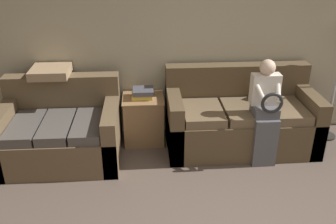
% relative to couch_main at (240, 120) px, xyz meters
% --- Properties ---
extents(wall_back, '(7.03, 0.06, 2.55)m').
position_rel_couch_main_xyz_m(wall_back, '(-0.29, 0.48, 0.93)').
color(wall_back, '#BCB293').
rests_on(wall_back, ground_plane).
extents(couch_main, '(1.81, 0.89, 0.97)m').
position_rel_couch_main_xyz_m(couch_main, '(0.00, 0.00, 0.00)').
color(couch_main, brown).
rests_on(couch_main, ground_plane).
extents(couch_side, '(1.38, 0.99, 0.91)m').
position_rel_couch_main_xyz_m(couch_side, '(-2.18, -0.14, -0.03)').
color(couch_side, brown).
rests_on(couch_side, ground_plane).
extents(child_left_seated, '(0.32, 0.38, 1.21)m').
position_rel_couch_main_xyz_m(child_left_seated, '(0.18, -0.37, 0.32)').
color(child_left_seated, '#56565B').
rests_on(child_left_seated, ground_plane).
extents(side_shelf, '(0.52, 0.48, 0.60)m').
position_rel_couch_main_xyz_m(side_shelf, '(-1.20, 0.19, -0.04)').
color(side_shelf, olive).
rests_on(side_shelf, ground_plane).
extents(book_stack, '(0.27, 0.25, 0.12)m').
position_rel_couch_main_xyz_m(book_stack, '(-1.20, 0.19, 0.31)').
color(book_stack, gold).
rests_on(book_stack, side_shelf).
extents(throw_pillow, '(0.45, 0.45, 0.10)m').
position_rel_couch_main_xyz_m(throw_pillow, '(-2.29, 0.21, 0.61)').
color(throw_pillow, '#A38460').
rests_on(throw_pillow, couch_side).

